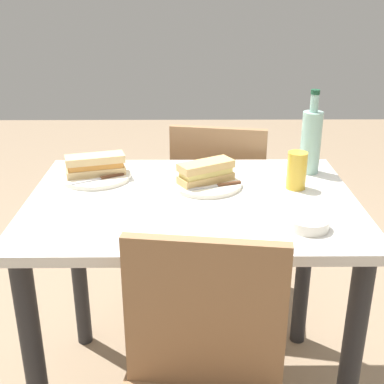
{
  "coord_description": "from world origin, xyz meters",
  "views": [
    {
      "loc": [
        0.01,
        1.45,
        1.4
      ],
      "look_at": [
        0.0,
        0.0,
        0.8
      ],
      "focal_mm": 47.85,
      "sensor_mm": 36.0,
      "label": 1
    }
  ],
  "objects_px": {
    "dining_table": "(192,239)",
    "plate_far": "(206,184)",
    "plate_near": "(96,176)",
    "knife_far": "(218,185)",
    "beer_glass": "(297,170)",
    "chair_near": "(220,205)",
    "knife_near": "(101,178)",
    "olive_bowl": "(309,224)",
    "water_bottle": "(311,140)",
    "baguette_sandwich_far": "(206,172)",
    "baguette_sandwich_near": "(95,165)"
  },
  "relations": [
    {
      "from": "plate_far",
      "to": "knife_far",
      "type": "distance_m",
      "value": 0.06
    },
    {
      "from": "plate_near",
      "to": "knife_far",
      "type": "relative_size",
      "value": 1.35
    },
    {
      "from": "knife_near",
      "to": "chair_near",
      "type": "bearing_deg",
      "value": -134.14
    },
    {
      "from": "chair_near",
      "to": "beer_glass",
      "type": "distance_m",
      "value": 0.62
    },
    {
      "from": "knife_near",
      "to": "baguette_sandwich_near",
      "type": "bearing_deg",
      "value": -61.45
    },
    {
      "from": "plate_far",
      "to": "beer_glass",
      "type": "bearing_deg",
      "value": 175.81
    },
    {
      "from": "knife_near",
      "to": "olive_bowl",
      "type": "xyz_separation_m",
      "value": [
        -0.61,
        0.34,
        -0.0
      ]
    },
    {
      "from": "plate_far",
      "to": "beer_glass",
      "type": "distance_m",
      "value": 0.29
    },
    {
      "from": "water_bottle",
      "to": "olive_bowl",
      "type": "relative_size",
      "value": 2.63
    },
    {
      "from": "baguette_sandwich_near",
      "to": "knife_far",
      "type": "bearing_deg",
      "value": 164.49
    },
    {
      "from": "plate_near",
      "to": "knife_far",
      "type": "bearing_deg",
      "value": 164.49
    },
    {
      "from": "dining_table",
      "to": "chair_near",
      "type": "bearing_deg",
      "value": -102.44
    },
    {
      "from": "chair_near",
      "to": "water_bottle",
      "type": "bearing_deg",
      "value": 130.64
    },
    {
      "from": "water_bottle",
      "to": "olive_bowl",
      "type": "xyz_separation_m",
      "value": [
        0.1,
        0.44,
        -0.1
      ]
    },
    {
      "from": "beer_glass",
      "to": "olive_bowl",
      "type": "relative_size",
      "value": 1.1
    },
    {
      "from": "dining_table",
      "to": "beer_glass",
      "type": "xyz_separation_m",
      "value": [
        -0.33,
        -0.08,
        0.2
      ]
    },
    {
      "from": "baguette_sandwich_far",
      "to": "dining_table",
      "type": "bearing_deg",
      "value": 65.49
    },
    {
      "from": "knife_near",
      "to": "olive_bowl",
      "type": "height_order",
      "value": "olive_bowl"
    },
    {
      "from": "baguette_sandwich_near",
      "to": "water_bottle",
      "type": "height_order",
      "value": "water_bottle"
    },
    {
      "from": "baguette_sandwich_far",
      "to": "olive_bowl",
      "type": "height_order",
      "value": "baguette_sandwich_far"
    },
    {
      "from": "baguette_sandwich_near",
      "to": "water_bottle",
      "type": "xyz_separation_m",
      "value": [
        -0.73,
        -0.06,
        0.07
      ]
    },
    {
      "from": "knife_near",
      "to": "plate_far",
      "type": "height_order",
      "value": "knife_near"
    },
    {
      "from": "chair_near",
      "to": "knife_far",
      "type": "bearing_deg",
      "value": 85.34
    },
    {
      "from": "baguette_sandwich_far",
      "to": "water_bottle",
      "type": "bearing_deg",
      "value": -160.52
    },
    {
      "from": "dining_table",
      "to": "chair_near",
      "type": "distance_m",
      "value": 0.59
    },
    {
      "from": "plate_far",
      "to": "chair_near",
      "type": "bearing_deg",
      "value": -99.6
    },
    {
      "from": "dining_table",
      "to": "plate_far",
      "type": "bearing_deg",
      "value": -114.51
    },
    {
      "from": "dining_table",
      "to": "knife_far",
      "type": "height_order",
      "value": "knife_far"
    },
    {
      "from": "plate_near",
      "to": "olive_bowl",
      "type": "xyz_separation_m",
      "value": [
        -0.64,
        0.38,
        0.01
      ]
    },
    {
      "from": "plate_far",
      "to": "beer_glass",
      "type": "height_order",
      "value": "beer_glass"
    },
    {
      "from": "plate_near",
      "to": "baguette_sandwich_near",
      "type": "bearing_deg",
      "value": 0.0
    },
    {
      "from": "chair_near",
      "to": "baguette_sandwich_far",
      "type": "height_order",
      "value": "chair_near"
    },
    {
      "from": "baguette_sandwich_near",
      "to": "plate_far",
      "type": "distance_m",
      "value": 0.38
    },
    {
      "from": "beer_glass",
      "to": "chair_near",
      "type": "bearing_deg",
      "value": -66.38
    },
    {
      "from": "dining_table",
      "to": "plate_near",
      "type": "bearing_deg",
      "value": -27.97
    },
    {
      "from": "plate_far",
      "to": "baguette_sandwich_far",
      "type": "height_order",
      "value": "baguette_sandwich_far"
    },
    {
      "from": "dining_table",
      "to": "beer_glass",
      "type": "relative_size",
      "value": 8.36
    },
    {
      "from": "baguette_sandwich_near",
      "to": "knife_near",
      "type": "bearing_deg",
      "value": 118.55
    },
    {
      "from": "knife_far",
      "to": "knife_near",
      "type": "bearing_deg",
      "value": -10.03
    },
    {
      "from": "chair_near",
      "to": "water_bottle",
      "type": "xyz_separation_m",
      "value": [
        -0.29,
        0.33,
        0.39
      ]
    },
    {
      "from": "baguette_sandwich_near",
      "to": "plate_far",
      "type": "bearing_deg",
      "value": 169.13
    },
    {
      "from": "baguette_sandwich_near",
      "to": "dining_table",
      "type": "bearing_deg",
      "value": 152.03
    },
    {
      "from": "plate_near",
      "to": "water_bottle",
      "type": "relative_size",
      "value": 0.81
    },
    {
      "from": "water_bottle",
      "to": "plate_near",
      "type": "bearing_deg",
      "value": 4.5
    },
    {
      "from": "plate_near",
      "to": "plate_far",
      "type": "bearing_deg",
      "value": 169.13
    },
    {
      "from": "water_bottle",
      "to": "beer_glass",
      "type": "height_order",
      "value": "water_bottle"
    },
    {
      "from": "knife_near",
      "to": "plate_far",
      "type": "relative_size",
      "value": 0.7
    },
    {
      "from": "water_bottle",
      "to": "beer_glass",
      "type": "xyz_separation_m",
      "value": [
        0.07,
        0.15,
        -0.05
      ]
    },
    {
      "from": "knife_far",
      "to": "beer_glass",
      "type": "relative_size",
      "value": 1.43
    },
    {
      "from": "baguette_sandwich_near",
      "to": "beer_glass",
      "type": "relative_size",
      "value": 1.71
    }
  ]
}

